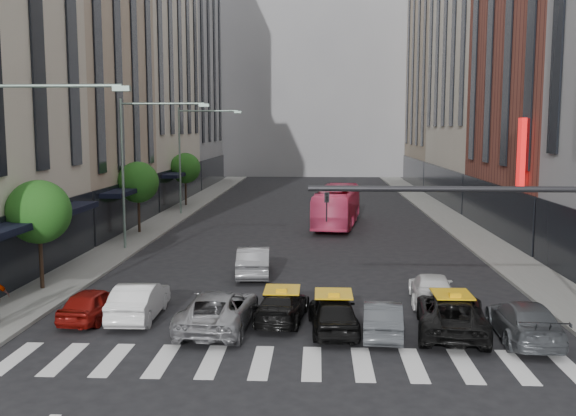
# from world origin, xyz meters

# --- Properties ---
(ground) EXTENTS (160.00, 160.00, 0.00)m
(ground) POSITION_xyz_m (0.00, 0.00, 0.00)
(ground) COLOR black
(ground) RESTS_ON ground
(sidewalk_left) EXTENTS (3.00, 96.00, 0.15)m
(sidewalk_left) POSITION_xyz_m (-11.50, 30.00, 0.07)
(sidewalk_left) COLOR slate
(sidewalk_left) RESTS_ON ground
(sidewalk_right) EXTENTS (3.00, 96.00, 0.15)m
(sidewalk_right) POSITION_xyz_m (11.50, 30.00, 0.07)
(sidewalk_right) COLOR slate
(sidewalk_right) RESTS_ON ground
(building_left_b) EXTENTS (8.00, 16.00, 24.00)m
(building_left_b) POSITION_xyz_m (-17.00, 28.00, 12.00)
(building_left_b) COLOR tan
(building_left_b) RESTS_ON ground
(building_left_c) EXTENTS (8.00, 20.00, 36.00)m
(building_left_c) POSITION_xyz_m (-17.00, 46.00, 18.00)
(building_left_c) COLOR beige
(building_left_c) RESTS_ON ground
(building_left_d) EXTENTS (8.00, 18.00, 30.00)m
(building_left_d) POSITION_xyz_m (-17.00, 65.00, 15.00)
(building_left_d) COLOR gray
(building_left_d) RESTS_ON ground
(building_right_b) EXTENTS (8.00, 18.00, 26.00)m
(building_right_b) POSITION_xyz_m (17.00, 27.00, 13.00)
(building_right_b) COLOR brown
(building_right_b) RESTS_ON ground
(building_right_d) EXTENTS (8.00, 18.00, 28.00)m
(building_right_d) POSITION_xyz_m (17.00, 65.00, 14.00)
(building_right_d) COLOR tan
(building_right_d) RESTS_ON ground
(building_far) EXTENTS (30.00, 10.00, 36.00)m
(building_far) POSITION_xyz_m (0.00, 85.00, 18.00)
(building_far) COLOR gray
(building_far) RESTS_ON ground
(tree_near) EXTENTS (2.88, 2.88, 4.95)m
(tree_near) POSITION_xyz_m (-11.80, 10.00, 3.65)
(tree_near) COLOR black
(tree_near) RESTS_ON sidewalk_left
(tree_mid) EXTENTS (2.88, 2.88, 4.95)m
(tree_mid) POSITION_xyz_m (-11.80, 26.00, 3.65)
(tree_mid) COLOR black
(tree_mid) RESTS_ON sidewalk_left
(tree_far) EXTENTS (2.88, 2.88, 4.95)m
(tree_far) POSITION_xyz_m (-11.80, 42.00, 3.65)
(tree_far) COLOR black
(tree_far) RESTS_ON sidewalk_left
(streetlamp_near) EXTENTS (5.38, 0.25, 9.00)m
(streetlamp_near) POSITION_xyz_m (-10.04, 4.00, 5.90)
(streetlamp_near) COLOR gray
(streetlamp_near) RESTS_ON sidewalk_left
(streetlamp_mid) EXTENTS (5.38, 0.25, 9.00)m
(streetlamp_mid) POSITION_xyz_m (-10.04, 20.00, 5.90)
(streetlamp_mid) COLOR gray
(streetlamp_mid) RESTS_ON sidewalk_left
(streetlamp_far) EXTENTS (5.38, 0.25, 9.00)m
(streetlamp_far) POSITION_xyz_m (-10.04, 36.00, 5.90)
(streetlamp_far) COLOR gray
(streetlamp_far) RESTS_ON sidewalk_left
(liberty_sign) EXTENTS (0.30, 0.70, 4.00)m
(liberty_sign) POSITION_xyz_m (12.60, 20.00, 6.00)
(liberty_sign) COLOR red
(liberty_sign) RESTS_ON ground
(car_red) EXTENTS (1.86, 3.85, 1.27)m
(car_red) POSITION_xyz_m (-7.95, 5.76, 0.63)
(car_red) COLOR maroon
(car_red) RESTS_ON ground
(car_white_front) EXTENTS (1.59, 4.38, 1.44)m
(car_white_front) POSITION_xyz_m (-6.19, 6.03, 0.72)
(car_white_front) COLOR silver
(car_white_front) RESTS_ON ground
(car_silver) EXTENTS (2.72, 5.36, 1.45)m
(car_silver) POSITION_xyz_m (-2.90, 4.88, 0.72)
(car_silver) COLOR gray
(car_silver) RESTS_ON ground
(taxi_left) EXTENTS (2.20, 4.38, 1.22)m
(taxi_left) POSITION_xyz_m (-0.59, 5.93, 0.61)
(taxi_left) COLOR black
(taxi_left) RESTS_ON ground
(taxi_center) EXTENTS (1.98, 4.27, 1.42)m
(taxi_center) POSITION_xyz_m (1.35, 4.68, 0.71)
(taxi_center) COLOR black
(taxi_center) RESTS_ON ground
(car_grey_mid) EXTENTS (1.65, 3.95, 1.27)m
(car_grey_mid) POSITION_xyz_m (3.11, 4.38, 0.64)
(car_grey_mid) COLOR #393C40
(car_grey_mid) RESTS_ON ground
(taxi_right) EXTENTS (3.07, 5.46, 1.44)m
(taxi_right) POSITION_xyz_m (5.61, 4.73, 0.72)
(taxi_right) COLOR black
(taxi_right) RESTS_ON ground
(car_grey_curb) EXTENTS (2.15, 4.85, 1.38)m
(car_grey_curb) POSITION_xyz_m (8.02, 4.13, 0.69)
(car_grey_curb) COLOR #44484C
(car_grey_curb) RESTS_ON ground
(car_row2_left) EXTENTS (1.87, 4.66, 1.51)m
(car_row2_left) POSITION_xyz_m (-2.44, 13.50, 0.75)
(car_row2_left) COLOR #95969A
(car_row2_left) RESTS_ON ground
(car_row2_right) EXTENTS (2.20, 4.58, 1.29)m
(car_row2_right) POSITION_xyz_m (5.60, 8.72, 0.64)
(car_row2_right) COLOR white
(car_row2_right) RESTS_ON ground
(bus) EXTENTS (4.03, 11.15, 3.04)m
(bus) POSITION_xyz_m (2.23, 30.33, 1.52)
(bus) COLOR #F14676
(bus) RESTS_ON ground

